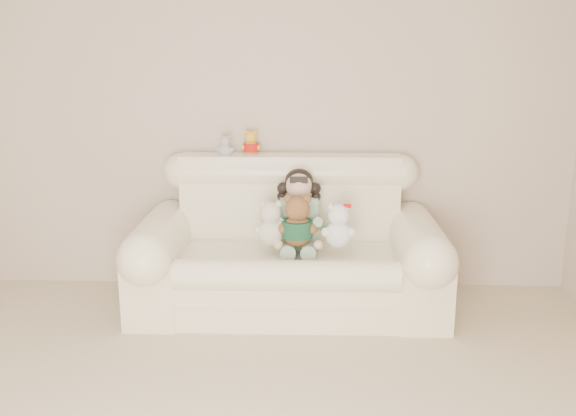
{
  "coord_description": "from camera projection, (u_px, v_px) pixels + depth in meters",
  "views": [
    {
      "loc": [
        0.32,
        -2.26,
        1.8
      ],
      "look_at": [
        0.19,
        1.9,
        0.75
      ],
      "focal_mm": 40.9,
      "sensor_mm": 36.0,
      "label": 1
    }
  ],
  "objects": [
    {
      "name": "cream_teddy",
      "position": [
        271.0,
        219.0,
        4.3
      ],
      "size": [
        0.25,
        0.2,
        0.36
      ],
      "primitive_type": null,
      "rotation": [
        0.0,
        0.0,
        0.1
      ],
      "color": "beige",
      "rests_on": "sofa"
    },
    {
      "name": "wall_back",
      "position": [
        265.0,
        114.0,
        4.74
      ],
      "size": [
        4.5,
        0.0,
        4.5
      ],
      "primitive_type": "plane",
      "rotation": [
        1.57,
        0.0,
        0.0
      ],
      "color": "beige",
      "rests_on": "ground"
    },
    {
      "name": "sofa",
      "position": [
        288.0,
        238.0,
        4.44
      ],
      "size": [
        2.1,
        0.95,
        1.03
      ],
      "primitive_type": null,
      "color": "#FFEDCD",
      "rests_on": "floor"
    },
    {
      "name": "seated_child",
      "position": [
        299.0,
        209.0,
        4.47
      ],
      "size": [
        0.35,
        0.43,
        0.56
      ],
      "primitive_type": null,
      "rotation": [
        0.0,
        0.0,
        0.05
      ],
      "color": "#2B6A37",
      "rests_on": "sofa"
    },
    {
      "name": "yellow_mini_bear",
      "position": [
        251.0,
        141.0,
        4.67
      ],
      "size": [
        0.17,
        0.16,
        0.22
      ],
      "primitive_type": null,
      "rotation": [
        0.0,
        0.0,
        0.42
      ],
      "color": "gold",
      "rests_on": "sofa"
    },
    {
      "name": "brown_teddy",
      "position": [
        297.0,
        216.0,
        4.27
      ],
      "size": [
        0.29,
        0.24,
        0.41
      ],
      "primitive_type": null,
      "rotation": [
        0.0,
        0.0,
        0.18
      ],
      "color": "brown",
      "rests_on": "sofa"
    },
    {
      "name": "grey_mini_plush",
      "position": [
        225.0,
        144.0,
        4.64
      ],
      "size": [
        0.14,
        0.12,
        0.19
      ],
      "primitive_type": null,
      "rotation": [
        0.0,
        0.0,
        0.29
      ],
      "color": "#ACADB3",
      "rests_on": "sofa"
    },
    {
      "name": "white_cat",
      "position": [
        338.0,
        221.0,
        4.25
      ],
      "size": [
        0.23,
        0.18,
        0.35
      ],
      "primitive_type": null,
      "rotation": [
        0.0,
        0.0,
        -0.02
      ],
      "color": "white",
      "rests_on": "sofa"
    }
  ]
}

